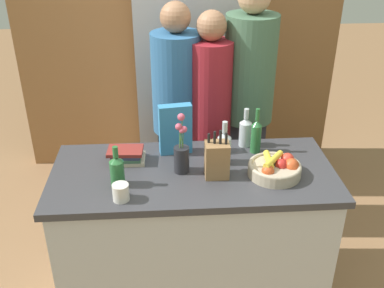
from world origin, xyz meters
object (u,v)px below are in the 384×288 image
at_px(bottle_water, 117,170).
at_px(cereal_box, 175,129).
at_px(bottle_oil, 256,135).
at_px(person_in_red_tee, 248,99).
at_px(book_stack, 127,155).
at_px(person_in_blue, 210,116).
at_px(fruit_bowl, 276,168).
at_px(person_at_sink, 177,111).
at_px(knife_block, 217,159).
at_px(refrigerator, 189,78).
at_px(coffee_mug, 120,192).
at_px(flower_vase, 182,155).
at_px(bottle_wine, 245,131).
at_px(bottle_vinegar, 224,147).

bearing_deg(bottle_water, cereal_box, 46.66).
distance_m(bottle_oil, person_in_red_tee, 0.53).
bearing_deg(bottle_water, bottle_oil, 21.33).
relative_size(book_stack, person_in_blue, 0.13).
xyz_separation_m(fruit_bowl, person_at_sink, (-0.50, 0.78, 0.00)).
relative_size(knife_block, bottle_water, 1.21).
distance_m(refrigerator, cereal_box, 1.17).
bearing_deg(bottle_oil, refrigerator, 104.93).
distance_m(fruit_bowl, person_in_red_tee, 0.79).
relative_size(coffee_mug, bottle_oil, 0.40).
relative_size(refrigerator, fruit_bowl, 6.59).
bearing_deg(person_in_blue, flower_vase, -100.75).
distance_m(bottle_oil, person_at_sink, 0.68).
xyz_separation_m(bottle_oil, person_in_red_tee, (0.05, 0.53, 0.01)).
distance_m(bottle_wine, bottle_water, 0.82).
relative_size(knife_block, bottle_wine, 1.14).
bearing_deg(person_in_red_tee, bottle_oil, -85.81).
xyz_separation_m(knife_block, book_stack, (-0.49, 0.19, -0.06)).
relative_size(bottle_vinegar, bottle_water, 1.13).
height_order(bottle_wine, person_in_red_tee, person_in_red_tee).
bearing_deg(bottle_water, person_in_red_tee, 45.30).
height_order(refrigerator, fruit_bowl, refrigerator).
xyz_separation_m(knife_block, flower_vase, (-0.18, 0.06, 0.00)).
distance_m(fruit_bowl, coffee_mug, 0.83).
height_order(person_in_blue, person_in_red_tee, person_in_red_tee).
relative_size(coffee_mug, person_in_blue, 0.07).
xyz_separation_m(flower_vase, cereal_box, (-0.02, 0.22, 0.04)).
relative_size(cereal_box, person_in_red_tee, 0.17).
bearing_deg(cereal_box, fruit_bowl, -28.76).
xyz_separation_m(refrigerator, bottle_vinegar, (0.11, -1.29, 0.06)).
bearing_deg(book_stack, coffee_mug, -91.34).
xyz_separation_m(flower_vase, person_in_red_tee, (0.49, 0.72, 0.01)).
bearing_deg(coffee_mug, bottle_oil, 30.07).
bearing_deg(cereal_box, knife_block, -52.85).
height_order(knife_block, person_at_sink, person_at_sink).
height_order(bottle_water, person_in_red_tee, person_in_red_tee).
bearing_deg(bottle_wine, fruit_bowl, -72.55).
bearing_deg(refrigerator, knife_block, -87.72).
xyz_separation_m(bottle_oil, bottle_water, (-0.78, -0.30, -0.02)).
xyz_separation_m(bottle_wine, bottle_water, (-0.73, -0.39, -0.01)).
bearing_deg(book_stack, bottle_vinegar, -5.57).
height_order(bottle_wine, person_in_blue, person_in_blue).
height_order(person_at_sink, person_in_blue, person_at_sink).
xyz_separation_m(refrigerator, knife_block, (0.06, -1.43, 0.06)).
distance_m(bottle_wine, person_in_blue, 0.41).
relative_size(fruit_bowl, bottle_oil, 1.03).
xyz_separation_m(book_stack, bottle_oil, (0.74, 0.06, 0.07)).
relative_size(refrigerator, bottle_water, 8.29).
xyz_separation_m(fruit_bowl, knife_block, (-0.32, 0.01, 0.06)).
height_order(refrigerator, bottle_wine, refrigerator).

